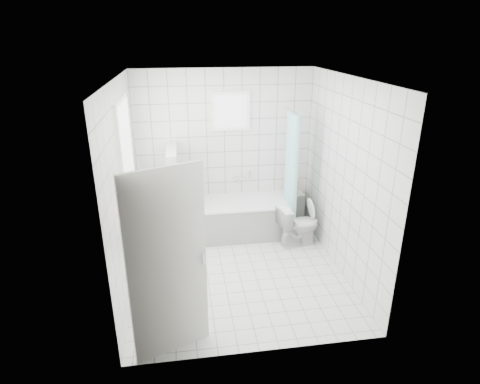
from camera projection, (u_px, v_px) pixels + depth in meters
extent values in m
plane|color=white|center=(239.00, 272.00, 5.54)|extent=(3.00, 3.00, 0.00)
plane|color=white|center=(238.00, 78.00, 4.58)|extent=(3.00, 3.00, 0.00)
cube|color=white|center=(225.00, 152.00, 6.44)|extent=(2.80, 0.02, 2.60)
cube|color=white|center=(262.00, 241.00, 3.68)|extent=(2.80, 0.02, 2.60)
cube|color=white|center=(125.00, 190.00, 4.86)|extent=(0.02, 3.00, 2.60)
cube|color=white|center=(344.00, 178.00, 5.26)|extent=(0.02, 3.00, 2.60)
cube|color=white|center=(128.00, 159.00, 5.03)|extent=(0.01, 0.90, 1.40)
cube|color=white|center=(231.00, 112.00, 6.17)|extent=(0.50, 0.01, 0.50)
cube|color=white|center=(138.00, 212.00, 5.32)|extent=(0.18, 1.02, 0.08)
cube|color=silver|center=(168.00, 266.00, 3.83)|extent=(0.75, 0.35, 2.00)
cube|color=white|center=(236.00, 219.00, 6.49)|extent=(1.76, 0.75, 0.55)
cube|color=white|center=(236.00, 202.00, 6.38)|extent=(1.78, 0.77, 0.03)
cube|color=white|center=(174.00, 196.00, 6.13)|extent=(0.15, 0.85, 1.50)
cube|color=white|center=(291.00, 209.00, 6.86)|extent=(0.40, 0.24, 0.55)
imported|color=white|center=(298.00, 225.00, 6.16)|extent=(0.71, 0.49, 0.66)
cylinder|color=silver|center=(291.00, 111.00, 5.94)|extent=(0.02, 0.80, 0.02)
cube|color=silver|center=(239.00, 178.00, 6.60)|extent=(0.18, 0.06, 0.06)
imported|color=#2DB1CB|center=(136.00, 210.00, 5.06)|extent=(0.12, 0.12, 0.18)
imported|color=#B55AB3|center=(139.00, 196.00, 5.51)|extent=(0.08, 0.08, 0.17)
imported|color=white|center=(137.00, 204.00, 5.27)|extent=(0.14, 0.14, 0.17)
imported|color=pink|center=(134.00, 210.00, 4.90)|extent=(0.17, 0.17, 0.33)
imported|color=silver|center=(138.00, 198.00, 5.34)|extent=(0.14, 0.14, 0.27)
cylinder|color=#F71D34|center=(288.00, 188.00, 6.72)|extent=(0.06, 0.06, 0.22)
cylinder|color=green|center=(289.00, 190.00, 6.63)|extent=(0.06, 0.06, 0.21)
cylinder|color=#FFAF1A|center=(296.00, 188.00, 6.65)|extent=(0.06, 0.06, 0.26)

